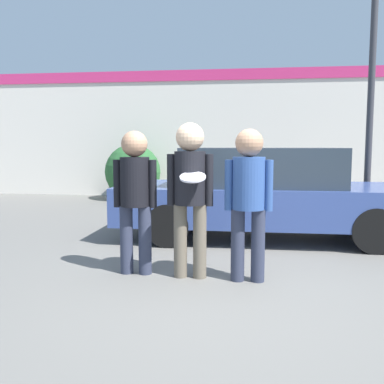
{
  "coord_description": "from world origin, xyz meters",
  "views": [
    {
      "loc": [
        0.24,
        -4.45,
        1.48
      ],
      "look_at": [
        -0.4,
        0.38,
        0.95
      ],
      "focal_mm": 40.0,
      "sensor_mm": 36.0,
      "label": 1
    }
  ],
  "objects": [
    {
      "name": "ground_plane",
      "position": [
        0.0,
        0.0,
        0.0
      ],
      "size": [
        56.0,
        56.0,
        0.0
      ],
      "primitive_type": "plane",
      "color": "#66635E"
    },
    {
      "name": "shrub",
      "position": [
        -2.91,
        6.95,
        0.76
      ],
      "size": [
        1.52,
        1.52,
        1.52
      ],
      "color": "#285B2D",
      "rests_on": "ground"
    },
    {
      "name": "person_middle_with_frisbee",
      "position": [
        -0.4,
        0.21,
        1.04
      ],
      "size": [
        0.52,
        0.56,
        1.73
      ],
      "color": "#665B4C",
      "rests_on": "ground"
    },
    {
      "name": "storefront_building",
      "position": [
        0.0,
        7.89,
        1.83
      ],
      "size": [
        24.0,
        0.22,
        3.61
      ],
      "color": "silver",
      "rests_on": "ground"
    },
    {
      "name": "person_right",
      "position": [
        0.25,
        0.16,
        0.99
      ],
      "size": [
        0.52,
        0.35,
        1.66
      ],
      "color": "#2D3347",
      "rests_on": "ground"
    },
    {
      "name": "parked_car_near",
      "position": [
        0.5,
        2.43,
        0.73
      ],
      "size": [
        4.67,
        1.83,
        1.45
      ],
      "color": "#334784",
      "rests_on": "ground"
    },
    {
      "name": "person_left",
      "position": [
        -1.04,
        0.27,
        0.97
      ],
      "size": [
        0.51,
        0.34,
        1.65
      ],
      "color": "#2D3347",
      "rests_on": "ground"
    }
  ]
}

